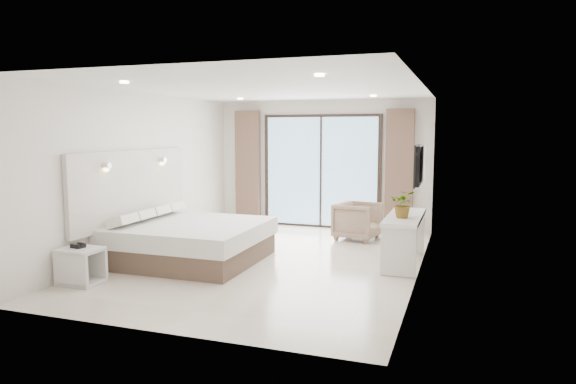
% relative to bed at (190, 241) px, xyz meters
% --- Properties ---
extents(ground, '(6.20, 6.20, 0.00)m').
position_rel_bed_xyz_m(ground, '(1.21, 0.39, -0.32)').
color(ground, beige).
rests_on(ground, ground).
extents(room_shell, '(4.62, 6.22, 2.72)m').
position_rel_bed_xyz_m(room_shell, '(1.01, 1.11, 1.26)').
color(room_shell, silver).
rests_on(room_shell, ground).
extents(bed, '(2.19, 2.09, 0.75)m').
position_rel_bed_xyz_m(bed, '(0.00, 0.00, 0.00)').
color(bed, brown).
rests_on(bed, ground).
extents(nightstand, '(0.54, 0.44, 0.49)m').
position_rel_bed_xyz_m(nightstand, '(-0.77, -1.58, -0.08)').
color(nightstand, silver).
rests_on(nightstand, ground).
extents(phone, '(0.19, 0.16, 0.06)m').
position_rel_bed_xyz_m(phone, '(-0.82, -1.56, 0.20)').
color(phone, black).
rests_on(phone, nightstand).
extents(console_desk, '(0.52, 1.65, 0.77)m').
position_rel_bed_xyz_m(console_desk, '(3.25, 0.89, 0.25)').
color(console_desk, silver).
rests_on(console_desk, ground).
extents(plant, '(0.40, 0.44, 0.32)m').
position_rel_bed_xyz_m(plant, '(3.25, 0.66, 0.61)').
color(plant, '#33662D').
rests_on(plant, console_desk).
extents(armchair, '(0.84, 0.88, 0.78)m').
position_rel_bed_xyz_m(armchair, '(2.21, 2.47, 0.07)').
color(armchair, '#947561').
rests_on(armchair, ground).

